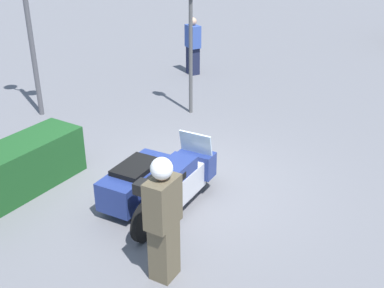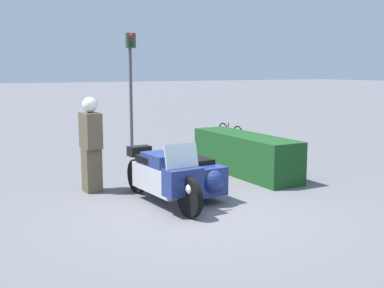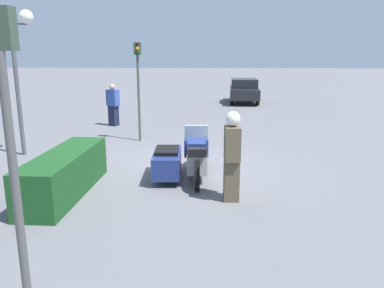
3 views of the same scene
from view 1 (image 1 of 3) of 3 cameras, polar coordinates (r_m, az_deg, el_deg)
ground_plane at (r=8.90m, az=-0.99°, el=-4.82°), size 160.00×160.00×0.00m
police_motorcycle at (r=8.14m, az=-4.03°, el=-4.20°), size 2.50×1.33×1.16m
officer_rider at (r=6.31m, az=-3.44°, el=-8.62°), size 0.51×0.33×1.82m
hedge_bush_curbside at (r=8.88m, az=-21.54°, el=-3.56°), size 3.13×0.83×0.89m
traffic_light_near at (r=11.45m, az=-0.22°, el=13.89°), size 0.22×0.28×3.30m
pedestrian_bystander at (r=14.89m, az=0.10°, el=11.50°), size 0.49×0.57×1.73m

